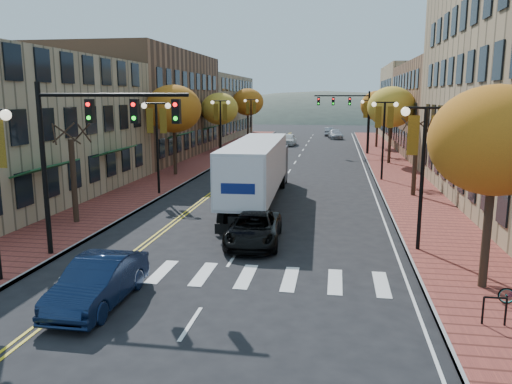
% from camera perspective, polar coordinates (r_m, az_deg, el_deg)
% --- Properties ---
extents(ground, '(200.00, 200.00, 0.00)m').
position_cam_1_polar(ground, '(16.76, -5.48, -11.81)').
color(ground, black).
rests_on(ground, ground).
extents(sidewalk_left, '(4.00, 85.00, 0.15)m').
position_cam_1_polar(sidewalk_left, '(49.60, -6.10, 3.45)').
color(sidewalk_left, brown).
rests_on(sidewalk_left, ground).
extents(sidewalk_right, '(4.00, 85.00, 0.15)m').
position_cam_1_polar(sidewalk_right, '(48.12, 15.08, 2.90)').
color(sidewalk_right, brown).
rests_on(sidewalk_right, ground).
extents(building_left_mid, '(12.00, 24.00, 11.00)m').
position_cam_1_polar(building_left_mid, '(55.10, -13.41, 9.62)').
color(building_left_mid, brown).
rests_on(building_left_mid, ground).
extents(building_left_far, '(12.00, 26.00, 9.50)m').
position_cam_1_polar(building_left_far, '(78.81, -6.36, 9.59)').
color(building_left_far, '#9E8966').
rests_on(building_left_far, ground).
extents(building_right_mid, '(15.00, 24.00, 10.00)m').
position_cam_1_polar(building_right_mid, '(58.77, 23.74, 8.57)').
color(building_right_mid, brown).
rests_on(building_right_mid, ground).
extents(building_right_far, '(15.00, 20.00, 11.00)m').
position_cam_1_polar(building_right_far, '(80.26, 19.88, 9.58)').
color(building_right_far, '#9E8966').
rests_on(building_right_far, ground).
extents(tree_left_a, '(0.28, 0.28, 4.20)m').
position_cam_1_polar(tree_left_a, '(26.70, -20.10, 1.17)').
color(tree_left_a, '#382619').
rests_on(tree_left_a, sidewalk_left).
extents(tree_left_b, '(4.48, 4.48, 7.21)m').
position_cam_1_polar(tree_left_b, '(41.06, -9.40, 9.35)').
color(tree_left_b, '#382619').
rests_on(tree_left_b, sidewalk_left).
extents(tree_left_c, '(4.16, 4.16, 6.69)m').
position_cam_1_polar(tree_left_c, '(56.47, -4.19, 9.45)').
color(tree_left_c, '#382619').
rests_on(tree_left_c, sidewalk_left).
extents(tree_left_d, '(4.61, 4.61, 7.42)m').
position_cam_1_polar(tree_left_d, '(74.09, -0.94, 10.24)').
color(tree_left_d, '#382619').
rests_on(tree_left_d, sidewalk_left).
extents(tree_right_a, '(4.16, 4.16, 6.69)m').
position_cam_1_polar(tree_right_a, '(17.71, 25.66, 5.29)').
color(tree_right_a, '#382619').
rests_on(tree_right_a, sidewalk_right).
extents(tree_right_b, '(0.28, 0.28, 4.20)m').
position_cam_1_polar(tree_right_b, '(33.58, 17.70, 3.19)').
color(tree_right_b, '#382619').
rests_on(tree_right_b, sidewalk_right).
extents(tree_right_c, '(4.48, 4.48, 7.21)m').
position_cam_1_polar(tree_right_c, '(49.20, 15.22, 9.35)').
color(tree_right_c, '#382619').
rests_on(tree_right_c, sidewalk_right).
extents(tree_right_d, '(4.35, 4.35, 7.00)m').
position_cam_1_polar(tree_right_d, '(65.14, 13.78, 9.57)').
color(tree_right_d, '#382619').
rests_on(tree_right_d, sidewalk_right).
extents(lamp_left_b, '(1.96, 0.36, 6.05)m').
position_cam_1_polar(lamp_left_b, '(33.08, -11.27, 6.94)').
color(lamp_left_b, black).
rests_on(lamp_left_b, ground).
extents(lamp_left_c, '(1.96, 0.36, 6.05)m').
position_cam_1_polar(lamp_left_c, '(50.32, -4.08, 8.41)').
color(lamp_left_c, black).
rests_on(lamp_left_c, ground).
extents(lamp_left_d, '(1.96, 0.36, 6.05)m').
position_cam_1_polar(lamp_left_d, '(67.95, -0.57, 9.08)').
color(lamp_left_d, black).
rests_on(lamp_left_d, ground).
extents(lamp_right_a, '(1.96, 0.36, 6.05)m').
position_cam_1_polar(lamp_right_a, '(21.34, 18.63, 4.51)').
color(lamp_right_a, black).
rests_on(lamp_right_a, ground).
extents(lamp_right_b, '(1.96, 0.36, 6.05)m').
position_cam_1_polar(lamp_right_b, '(39.15, 14.42, 7.40)').
color(lamp_right_b, black).
rests_on(lamp_right_b, ground).
extents(lamp_right_c, '(1.96, 0.36, 6.05)m').
position_cam_1_polar(lamp_right_c, '(57.08, 12.83, 8.46)').
color(lamp_right_c, black).
rests_on(lamp_right_c, ground).
extents(traffic_mast_near, '(6.10, 0.35, 7.00)m').
position_cam_1_polar(traffic_mast_near, '(20.34, -18.73, 6.01)').
color(traffic_mast_near, black).
rests_on(traffic_mast_near, ground).
extents(traffic_mast_far, '(6.10, 0.34, 7.00)m').
position_cam_1_polar(traffic_mast_far, '(56.97, 10.80, 9.17)').
color(traffic_mast_far, black).
rests_on(traffic_mast_far, ground).
extents(semi_truck, '(2.98, 15.72, 3.91)m').
position_cam_1_polar(semi_truck, '(30.02, 0.32, 2.92)').
color(semi_truck, black).
rests_on(semi_truck, ground).
extents(navy_sedan, '(1.60, 4.56, 1.50)m').
position_cam_1_polar(navy_sedan, '(16.58, -17.57, -9.75)').
color(navy_sedan, '#0D1A36').
rests_on(navy_sedan, ground).
extents(black_suv, '(2.57, 5.06, 1.37)m').
position_cam_1_polar(black_suv, '(22.12, -0.25, -4.22)').
color(black_suv, black).
rests_on(black_suv, ground).
extents(car_far_white, '(2.01, 4.68, 1.58)m').
position_cam_1_polar(car_far_white, '(66.77, 3.72, 6.01)').
color(car_far_white, white).
rests_on(car_far_white, ground).
extents(car_far_silver, '(2.60, 5.03, 1.39)m').
position_cam_1_polar(car_far_silver, '(77.95, 9.05, 6.53)').
color(car_far_silver, '#ABABB3').
rests_on(car_far_silver, ground).
extents(car_far_oncoming, '(1.52, 4.18, 1.37)m').
position_cam_1_polar(car_far_oncoming, '(83.94, 8.36, 6.84)').
color(car_far_oncoming, '#9F9FA6').
rests_on(car_far_oncoming, ground).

